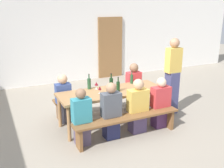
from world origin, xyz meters
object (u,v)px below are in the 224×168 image
at_px(wine_bottle_1, 132,79).
at_px(wine_glass_2, 112,82).
at_px(wine_bottle_3, 118,86).
at_px(tasting_table, 112,94).
at_px(wine_glass_3, 96,84).
at_px(seated_guest_near_2, 138,107).
at_px(bench_far, 99,98).
at_px(wine_glass_1, 100,88).
at_px(seated_guest_near_1, 111,112).
at_px(wooden_door, 110,48).
at_px(standing_host, 172,77).
at_px(bench_near, 128,121).
at_px(wine_bottle_2, 111,83).
at_px(seated_guest_near_0, 82,118).
at_px(seated_guest_far_1, 133,87).
at_px(seated_guest_far_0, 64,99).
at_px(seated_guest_near_3, 160,104).
at_px(wine_glass_0, 135,84).
at_px(wine_bottle_0, 89,83).

distance_m(wine_bottle_1, wine_glass_2, 0.52).
bearing_deg(wine_bottle_3, tasting_table, 142.99).
height_order(wine_glass_2, wine_glass_3, wine_glass_3).
xyz_separation_m(wine_bottle_1, seated_guest_near_2, (-0.34, -0.85, -0.33)).
relative_size(bench_far, seated_guest_near_2, 1.95).
height_order(wine_glass_1, seated_guest_near_1, seated_guest_near_1).
bearing_deg(bench_far, wine_glass_1, -111.63).
xyz_separation_m(tasting_table, wine_bottle_3, (0.10, -0.08, 0.19)).
height_order(wooden_door, standing_host, wooden_door).
relative_size(bench_near, wine_bottle_2, 6.10).
relative_size(wine_bottle_3, seated_guest_near_0, 0.28).
distance_m(wine_glass_3, seated_guest_far_1, 1.18).
bearing_deg(wine_glass_1, wine_bottle_3, -5.77).
xyz_separation_m(wine_bottle_1, wine_glass_3, (-0.89, -0.05, 0.01)).
xyz_separation_m(bench_far, wine_bottle_3, (0.10, -0.78, 0.50)).
xyz_separation_m(wine_bottle_1, seated_guest_far_0, (-1.54, 0.25, -0.33)).
bearing_deg(tasting_table, seated_guest_far_1, 33.13).
relative_size(wine_bottle_3, seated_guest_near_1, 0.28).
bearing_deg(standing_host, bench_near, 23.30).
height_order(tasting_table, seated_guest_near_2, seated_guest_near_2).
bearing_deg(seated_guest_near_1, seated_guest_far_0, 29.16).
bearing_deg(standing_host, seated_guest_far_0, -13.72).
distance_m(wooden_door, seated_guest_near_0, 4.83).
height_order(wine_glass_3, seated_guest_far_1, seated_guest_far_1).
distance_m(wine_bottle_3, seated_guest_far_0, 1.23).
relative_size(tasting_table, bench_near, 1.05).
xyz_separation_m(wine_glass_1, seated_guest_near_2, (0.60, -0.51, -0.33)).
bearing_deg(seated_guest_near_3, bench_far, 34.17).
height_order(wooden_door, wine_glass_1, wooden_door).
height_order(seated_guest_near_1, standing_host, standing_host).
distance_m(wine_glass_0, wine_glass_1, 0.78).
distance_m(wine_bottle_0, wine_glass_3, 0.16).
distance_m(wine_glass_1, seated_guest_near_0, 0.85).
xyz_separation_m(wine_bottle_2, wine_bottle_3, (0.08, -0.17, -0.02)).
distance_m(wine_glass_2, standing_host, 1.44).
xyz_separation_m(wine_bottle_1, wine_glass_1, (-0.94, -0.34, 0.00)).
relative_size(wooden_door, standing_host, 1.18).
xyz_separation_m(bench_near, wine_glass_2, (0.13, 0.97, 0.50)).
height_order(wine_glass_1, wine_glass_3, wine_glass_3).
bearing_deg(bench_near, wooden_door, 68.94).
bearing_deg(seated_guest_near_2, wine_glass_0, -23.28).
bearing_deg(seated_guest_near_3, wine_bottle_2, 52.06).
relative_size(wine_glass_2, seated_guest_near_3, 0.15).
bearing_deg(tasting_table, wine_glass_1, -172.63).
bearing_deg(wine_bottle_3, seated_guest_far_0, 147.89).
relative_size(wine_glass_2, seated_guest_near_1, 0.14).
xyz_separation_m(tasting_table, seated_guest_near_0, (-0.87, -0.55, -0.16)).
bearing_deg(wine_bottle_2, wooden_door, 65.00).
relative_size(wine_glass_1, seated_guest_near_2, 0.14).
relative_size(wine_bottle_2, wine_glass_1, 2.24).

